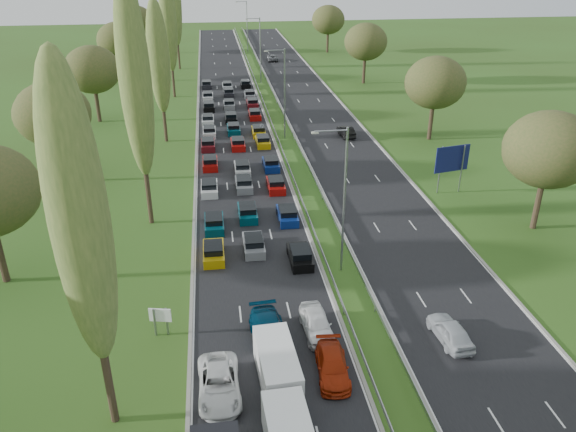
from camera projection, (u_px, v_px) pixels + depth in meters
ground at (283, 134)px, 78.72m from camera, size 260.00×260.00×0.00m
near_carriageway at (234, 131)px, 80.13m from camera, size 10.50×215.00×0.04m
far_carriageway at (327, 127)px, 81.78m from camera, size 10.50×215.00×0.04m
central_reservation at (281, 125)px, 80.72m from camera, size 2.36×215.00×0.32m
lamp_columns at (285, 95)px, 74.33m from camera, size 0.18×140.18×12.00m
poplar_row at (150, 63)px, 60.82m from camera, size 2.80×127.80×22.44m
woodland_left at (45, 123)px, 56.63m from camera, size 8.00×166.00×11.10m
woodland_right at (462, 98)px, 65.88m from camera, size 8.00×153.00×11.10m
traffic_queue_fill at (236, 138)px, 75.57m from camera, size 9.13×69.39×0.80m
near_car_2 at (219, 384)px, 32.77m from camera, size 2.52×5.30×1.46m
near_car_7 at (270, 333)px, 36.92m from camera, size 2.67×5.68×1.60m
near_car_11 at (332, 366)px, 34.25m from camera, size 2.23×4.74×1.34m
near_car_12 at (317, 323)px, 37.94m from camera, size 2.03×4.59×1.54m
far_car_0 at (450, 331)px, 37.22m from camera, size 2.10×4.49×1.48m
far_car_1 at (346, 131)px, 77.34m from camera, size 1.84×4.53×1.46m
far_car_2 at (273, 58)px, 128.60m from camera, size 2.56×5.06×1.37m
white_van_rear at (277, 363)px, 33.80m from camera, size 2.18×5.55×2.23m
info_sign at (160, 318)px, 37.52m from camera, size 1.49×0.42×2.10m
direction_sign at (452, 161)px, 58.58m from camera, size 3.93×0.93×5.20m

